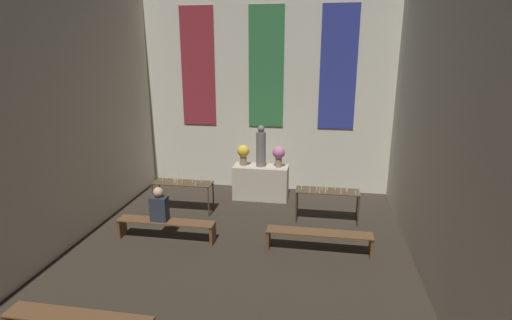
% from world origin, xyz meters
% --- Properties ---
extents(wall_back, '(7.23, 0.16, 5.86)m').
position_xyz_m(wall_back, '(0.00, 11.96, 2.96)').
color(wall_back, beige).
rests_on(wall_back, ground_plane).
extents(wall_right, '(0.12, 12.14, 5.86)m').
position_xyz_m(wall_right, '(3.55, 5.95, 2.93)').
color(wall_right, beige).
rests_on(wall_right, ground_plane).
extents(altar, '(1.49, 0.61, 0.93)m').
position_xyz_m(altar, '(0.00, 11.00, 0.47)').
color(altar, '#BCB29E').
rests_on(altar, ground_plane).
extents(statue, '(0.26, 0.26, 1.12)m').
position_xyz_m(statue, '(0.00, 11.00, 1.45)').
color(statue, slate).
rests_on(statue, altar).
extents(flower_vase_left, '(0.33, 0.33, 0.57)m').
position_xyz_m(flower_vase_left, '(-0.48, 11.00, 1.29)').
color(flower_vase_left, '#937A5B').
rests_on(flower_vase_left, altar).
extents(flower_vase_right, '(0.33, 0.33, 0.57)m').
position_xyz_m(flower_vase_right, '(0.48, 11.00, 1.29)').
color(flower_vase_right, '#937A5B').
rests_on(flower_vase_right, altar).
extents(candle_rack_left, '(1.50, 0.49, 0.98)m').
position_xyz_m(candle_rack_left, '(-1.79, 9.76, 0.70)').
color(candle_rack_left, '#473823').
rests_on(candle_rack_left, ground_plane).
extents(candle_rack_right, '(1.50, 0.49, 0.98)m').
position_xyz_m(candle_rack_right, '(1.80, 9.76, 0.70)').
color(candle_rack_right, '#473823').
rests_on(candle_rack_right, ground_plane).
extents(pew_back_left, '(2.14, 0.36, 0.44)m').
position_xyz_m(pew_back_left, '(-1.64, 8.20, 0.33)').
color(pew_back_left, brown).
rests_on(pew_back_left, ground_plane).
extents(pew_back_right, '(2.14, 0.36, 0.44)m').
position_xyz_m(pew_back_right, '(1.64, 8.20, 0.33)').
color(pew_back_right, brown).
rests_on(pew_back_right, ground_plane).
extents(person_seated, '(0.36, 0.24, 0.76)m').
position_xyz_m(person_seated, '(-1.77, 8.20, 0.78)').
color(person_seated, '#282D38').
rests_on(person_seated, pew_back_left).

